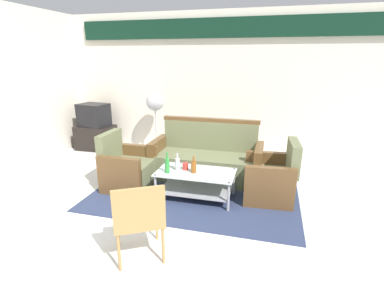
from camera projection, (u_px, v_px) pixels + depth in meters
The scene contains 15 objects.
ground_plane at pixel (172, 225), 3.62m from camera, with size 14.00×14.00×0.00m, color white.
wall_back at pixel (219, 82), 5.97m from camera, with size 6.52×0.19×2.80m.
rug at pixel (195, 192), 4.48m from camera, with size 2.98×2.02×0.01m, color #2D3856.
couch at pixel (207, 160), 4.94m from camera, with size 1.80×0.74×0.96m.
armchair_left at pixel (127, 169), 4.62m from camera, with size 0.71×0.76×0.85m.
armchair_right at pixel (271, 179), 4.23m from camera, with size 0.75×0.80×0.85m.
coffee_table at pixel (196, 181), 4.22m from camera, with size 1.10×0.60×0.40m.
bottle_green at pixel (167, 165), 4.11m from camera, with size 0.07×0.07×0.30m.
bottle_brown at pixel (194, 167), 4.13m from camera, with size 0.07×0.07×0.23m.
bottle_clear at pixel (177, 164), 4.22m from camera, with size 0.07×0.07×0.25m.
cup at pixel (185, 166), 4.25m from camera, with size 0.08×0.08×0.10m, color red.
tv_stand at pixel (96, 137), 6.53m from camera, with size 0.80×0.50×0.52m, color black.
television at pixel (94, 115), 6.38m from camera, with size 0.67×0.54×0.48m.
pedestal_fan at pixel (155, 106), 6.00m from camera, with size 0.36×0.36×1.27m.
wicker_chair at pixel (139, 216), 2.86m from camera, with size 0.66×0.66×0.84m.
Camera 1 is at (1.07, -3.00, 1.95)m, focal length 27.82 mm.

